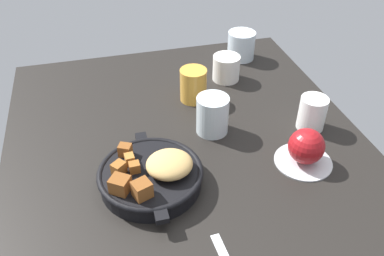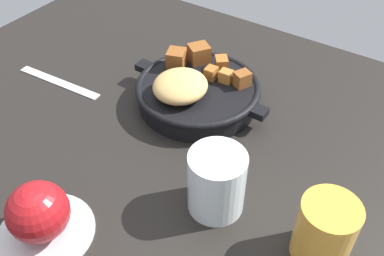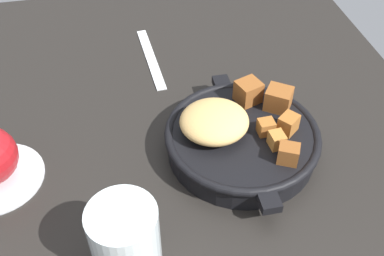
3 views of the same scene
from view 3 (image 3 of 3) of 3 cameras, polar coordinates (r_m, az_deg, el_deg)
ground_plane at (r=60.64cm, az=-2.36°, el=-7.78°), size 107.04×80.85×2.40cm
cast_iron_skillet at (r=62.03cm, az=5.98°, el=-1.02°), size 25.20×20.94×7.22cm
butter_knife at (r=80.19cm, az=-5.15°, el=8.69°), size 17.85×2.72×0.36cm
water_glass_tall at (r=50.09cm, az=-8.30°, el=-13.53°), size 7.46×7.46×9.09cm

